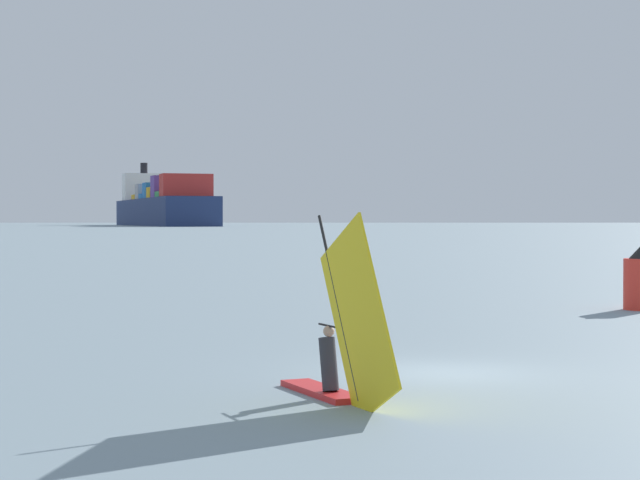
% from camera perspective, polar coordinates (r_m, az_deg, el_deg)
% --- Properties ---
extents(ground_plane, '(4000.00, 4000.00, 0.00)m').
position_cam_1_polar(ground_plane, '(24.90, 6.32, -6.83)').
color(ground_plane, gray).
extents(windsurfer, '(1.97, 4.43, 3.88)m').
position_cam_1_polar(windsurfer, '(20.83, 1.07, -5.68)').
color(windsurfer, red).
rests_on(windsurfer, ground_plane).
extents(cargo_ship, '(65.26, 157.20, 34.73)m').
position_cam_1_polar(cargo_ship, '(565.01, -8.12, 1.71)').
color(cargo_ship, navy).
rests_on(cargo_ship, ground_plane).
extents(distant_headland, '(735.53, 285.38, 37.75)m').
position_cam_1_polar(distant_headland, '(1246.14, -5.81, 1.81)').
color(distant_headland, '#756B56').
rests_on(distant_headland, ground_plane).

